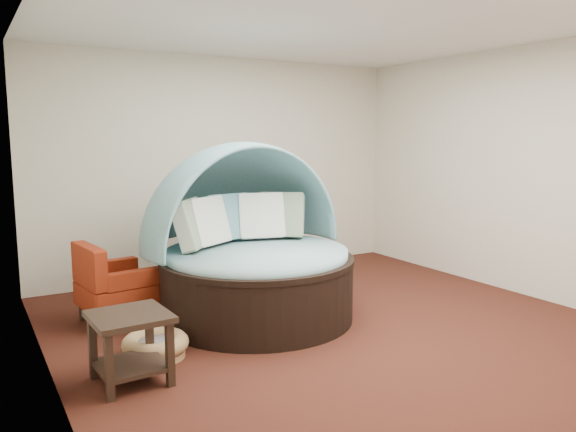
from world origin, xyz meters
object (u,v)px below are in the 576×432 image
red_armchair (113,286)px  side_table (130,338)px  canopy_daybed (250,236)px  pet_basket (156,346)px

red_armchair → side_table: bearing=-105.8°
canopy_daybed → side_table: canopy_daybed is taller
canopy_daybed → pet_basket: canopy_daybed is taller
pet_basket → side_table: side_table is taller
pet_basket → red_armchair: 1.10m
canopy_daybed → red_armchair: canopy_daybed is taller
side_table → pet_basket: bearing=51.6°
canopy_daybed → pet_basket: (-1.17, -0.59, -0.71)m
canopy_daybed → side_table: (-1.46, -0.96, -0.47)m
red_armchair → side_table: 1.45m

